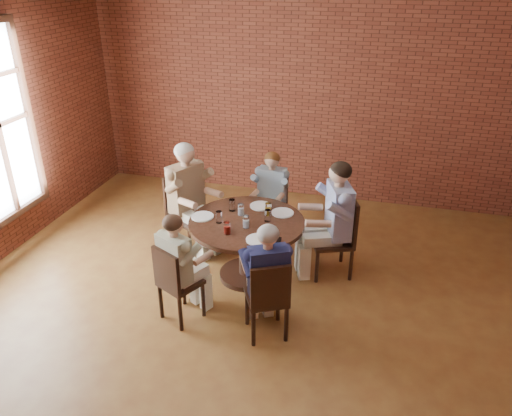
% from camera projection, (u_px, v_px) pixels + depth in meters
% --- Properties ---
extents(floor, '(7.00, 7.00, 0.00)m').
position_uv_depth(floor, '(234.00, 332.00, 5.08)').
color(floor, brown).
rests_on(floor, ground).
extents(wall_back, '(7.00, 0.00, 7.00)m').
position_uv_depth(wall_back, '(303.00, 88.00, 7.34)').
color(wall_back, brown).
rests_on(wall_back, ground).
extents(dining_table, '(1.32, 1.32, 0.75)m').
position_uv_depth(dining_table, '(247.00, 238.00, 5.74)').
color(dining_table, black).
rests_on(dining_table, floor).
extents(chair_a, '(0.60, 0.60, 0.98)m').
position_uv_depth(chair_a, '(340.00, 233.00, 5.84)').
color(chair_a, black).
rests_on(chair_a, floor).
extents(diner_a, '(0.87, 0.79, 1.41)m').
position_uv_depth(diner_a, '(333.00, 220.00, 5.75)').
color(diner_a, '#3B4B99').
rests_on(diner_a, floor).
extents(chair_b, '(0.39, 0.39, 0.88)m').
position_uv_depth(chair_b, '(272.00, 204.00, 6.63)').
color(chair_b, black).
rests_on(chair_b, floor).
extents(diner_b, '(0.49, 0.59, 1.22)m').
position_uv_depth(diner_b, '(271.00, 198.00, 6.51)').
color(diner_b, gray).
rests_on(diner_b, floor).
extents(chair_c, '(0.63, 0.63, 0.98)m').
position_uv_depth(chair_c, '(186.00, 208.00, 6.42)').
color(chair_c, black).
rests_on(chair_c, floor).
extents(diner_c, '(0.90, 0.85, 1.42)m').
position_uv_depth(diner_c, '(190.00, 198.00, 6.28)').
color(diner_c, brown).
rests_on(diner_c, floor).
extents(chair_d, '(0.50, 0.50, 0.87)m').
position_uv_depth(chair_d, '(175.00, 282.00, 5.04)').
color(chair_d, black).
rests_on(chair_d, floor).
extents(diner_d, '(0.66, 0.71, 1.22)m').
position_uv_depth(diner_d, '(179.00, 268.00, 5.03)').
color(diner_d, beige).
rests_on(diner_d, floor).
extents(chair_e, '(0.52, 0.52, 0.89)m').
position_uv_depth(chair_e, '(268.00, 297.00, 4.80)').
color(chair_e, black).
rests_on(chair_e, floor).
extents(diner_e, '(0.69, 0.74, 1.25)m').
position_uv_depth(diner_e, '(267.00, 281.00, 4.80)').
color(diner_e, '#191D46').
rests_on(diner_e, floor).
extents(plate_a, '(0.26, 0.26, 0.01)m').
position_uv_depth(plate_a, '(283.00, 213.00, 5.80)').
color(plate_a, white).
rests_on(plate_a, dining_table).
extents(plate_b, '(0.26, 0.26, 0.01)m').
position_uv_depth(plate_b, '(261.00, 206.00, 5.96)').
color(plate_b, white).
rests_on(plate_b, dining_table).
extents(plate_c, '(0.26, 0.26, 0.01)m').
position_uv_depth(plate_c, '(202.00, 216.00, 5.72)').
color(plate_c, white).
rests_on(plate_c, dining_table).
extents(plate_d, '(0.26, 0.26, 0.01)m').
position_uv_depth(plate_d, '(258.00, 240.00, 5.24)').
color(plate_d, white).
rests_on(plate_d, dining_table).
extents(glass_a, '(0.07, 0.07, 0.14)m').
position_uv_depth(glass_a, '(268.00, 216.00, 5.60)').
color(glass_a, white).
rests_on(glass_a, dining_table).
extents(glass_b, '(0.07, 0.07, 0.14)m').
position_uv_depth(glass_b, '(268.00, 209.00, 5.75)').
color(glass_b, white).
rests_on(glass_b, dining_table).
extents(glass_c, '(0.07, 0.07, 0.14)m').
position_uv_depth(glass_c, '(232.00, 205.00, 5.84)').
color(glass_c, white).
rests_on(glass_c, dining_table).
extents(glass_d, '(0.07, 0.07, 0.14)m').
position_uv_depth(glass_d, '(241.00, 209.00, 5.74)').
color(glass_d, white).
rests_on(glass_d, dining_table).
extents(glass_e, '(0.07, 0.07, 0.14)m').
position_uv_depth(glass_e, '(219.00, 217.00, 5.57)').
color(glass_e, white).
rests_on(glass_e, dining_table).
extents(glass_f, '(0.07, 0.07, 0.14)m').
position_uv_depth(glass_f, '(227.00, 228.00, 5.34)').
color(glass_f, white).
rests_on(glass_f, dining_table).
extents(glass_g, '(0.07, 0.07, 0.14)m').
position_uv_depth(glass_g, '(246.00, 222.00, 5.47)').
color(glass_g, white).
rests_on(glass_g, dining_table).
extents(smartphone, '(0.10, 0.17, 0.01)m').
position_uv_depth(smartphone, '(277.00, 241.00, 5.23)').
color(smartphone, black).
rests_on(smartphone, dining_table).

